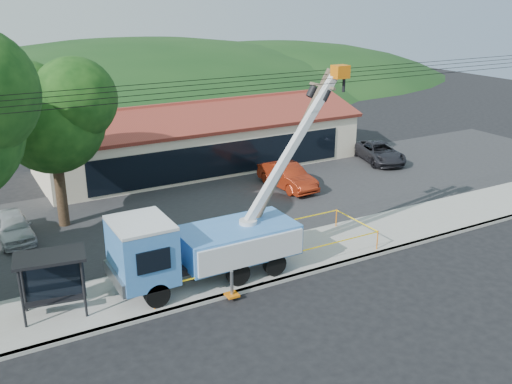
{
  "coord_description": "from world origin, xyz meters",
  "views": [
    {
      "loc": [
        -11.87,
        -16.47,
        11.85
      ],
      "look_at": [
        0.21,
        5.0,
        3.16
      ],
      "focal_mm": 40.0,
      "sensor_mm": 36.0,
      "label": 1
    }
  ],
  "objects": [
    {
      "name": "utility_truck",
      "position": [
        -3.15,
        3.71,
        1.86
      ],
      "size": [
        10.87,
        4.3,
        8.69
      ],
      "color": "black",
      "rests_on": "ground"
    },
    {
      "name": "bus_shelter",
      "position": [
        -9.16,
        4.11,
        1.96
      ],
      "size": [
        2.79,
        1.98,
        2.47
      ],
      "rotation": [
        0.0,
        0.0,
        -0.16
      ],
      "color": "black",
      "rests_on": "ground"
    },
    {
      "name": "sidewalk",
      "position": [
        0.0,
        4.0,
        0.07
      ],
      "size": [
        60.0,
        4.0,
        0.15
      ],
      "primitive_type": "cube",
      "color": "#9B9891",
      "rests_on": "ground"
    },
    {
      "name": "curb",
      "position": [
        0.0,
        2.1,
        0.07
      ],
      "size": [
        60.0,
        0.25,
        0.15
      ],
      "primitive_type": "cube",
      "color": "#9B9891",
      "rests_on": "ground"
    },
    {
      "name": "parking_lot",
      "position": [
        0.0,
        12.0,
        0.05
      ],
      "size": [
        60.0,
        12.0,
        0.1
      ],
      "primitive_type": "cube",
      "color": "#28282B",
      "rests_on": "ground"
    },
    {
      "name": "car_dark",
      "position": [
        15.59,
        14.03,
        0.0
      ],
      "size": [
        3.61,
        5.55,
        1.42
      ],
      "primitive_type": "imported",
      "rotation": [
        0.0,
        0.0,
        -0.26
      ],
      "color": "#222127",
      "rests_on": "ground"
    },
    {
      "name": "tree_lot",
      "position": [
        -7.0,
        13.0,
        6.21
      ],
      "size": [
        6.3,
        5.6,
        8.94
      ],
      "color": "#332316",
      "rests_on": "ground"
    },
    {
      "name": "car_silver",
      "position": [
        -9.57,
        12.29,
        0.0
      ],
      "size": [
        1.75,
        4.09,
        1.38
      ],
      "primitive_type": "imported",
      "rotation": [
        0.0,
        0.0,
        0.03
      ],
      "color": "#B4B7BC",
      "rests_on": "ground"
    },
    {
      "name": "caution_tape",
      "position": [
        -0.18,
        4.04,
        0.87
      ],
      "size": [
        11.27,
        3.3,
        0.95
      ],
      "color": "orange",
      "rests_on": "ground"
    },
    {
      "name": "strip_mall",
      "position": [
        4.0,
        19.98,
        1.88
      ],
      "size": [
        22.5,
        8.53,
        4.67
      ],
      "color": "beige",
      "rests_on": "ground"
    },
    {
      "name": "hill_center",
      "position": [
        10.0,
        55.0,
        0.0
      ],
      "size": [
        89.6,
        64.0,
        32.0
      ],
      "primitive_type": "ellipsoid",
      "color": "#133514",
      "rests_on": "ground"
    },
    {
      "name": "hill_east",
      "position": [
        30.0,
        55.0,
        0.0
      ],
      "size": [
        72.8,
        52.0,
        26.0
      ],
      "primitive_type": "ellipsoid",
      "color": "#133514",
      "rests_on": "ground"
    },
    {
      "name": "leaning_pole",
      "position": [
        1.32,
        4.2,
        4.8
      ],
      "size": [
        5.26,
        1.81,
        8.59
      ],
      "color": "brown",
      "rests_on": "ground"
    },
    {
      "name": "ground",
      "position": [
        0.0,
        0.0,
        0.0
      ],
      "size": [
        120.0,
        120.0,
        0.0
      ],
      "primitive_type": "plane",
      "color": "black",
      "rests_on": "ground"
    },
    {
      "name": "car_red",
      "position": [
        6.59,
        12.31,
        0.0
      ],
      "size": [
        1.85,
        4.78,
        1.55
      ],
      "primitive_type": "imported",
      "rotation": [
        0.0,
        0.0,
        0.04
      ],
      "color": "maroon",
      "rests_on": "ground"
    }
  ]
}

